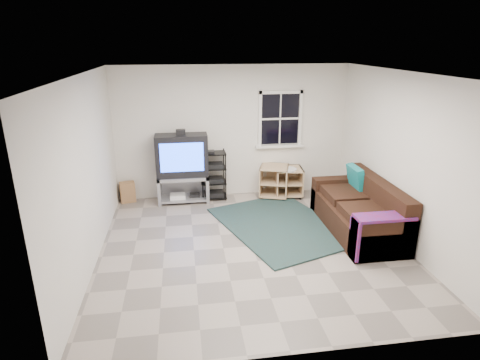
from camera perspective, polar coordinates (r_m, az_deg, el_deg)
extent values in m
plane|color=gray|center=(6.30, 1.74, -9.39)|extent=(4.60, 4.60, 0.00)
plane|color=white|center=(5.55, 2.01, 14.92)|extent=(4.60, 4.60, 0.00)
plane|color=beige|center=(7.99, -1.06, 6.80)|extent=(4.60, 0.00, 4.60)
plane|color=beige|center=(3.71, 8.19, -8.44)|extent=(4.60, 0.00, 4.60)
plane|color=beige|center=(5.85, -20.89, 0.89)|extent=(0.00, 4.60, 4.60)
plane|color=beige|center=(6.59, 21.99, 2.70)|extent=(0.00, 4.60, 4.60)
cube|color=black|center=(8.10, 5.70, 8.69)|extent=(0.80, 0.01, 1.02)
cube|color=silver|center=(8.01, 5.86, 12.32)|extent=(0.88, 0.06, 0.06)
cube|color=silver|center=(8.19, 5.63, 4.85)|extent=(0.98, 0.14, 0.05)
cube|color=silver|center=(7.99, 2.85, 8.61)|extent=(0.06, 0.06, 1.10)
cube|color=silver|center=(8.19, 8.55, 8.68)|extent=(0.06, 0.06, 1.10)
cube|color=silver|center=(8.09, 5.73, 8.67)|extent=(0.78, 0.04, 0.04)
cube|color=gray|center=(7.87, -8.13, 0.46)|extent=(0.98, 0.49, 0.06)
cube|color=gray|center=(7.97, -11.37, -1.34)|extent=(0.06, 0.49, 0.54)
cube|color=gray|center=(7.97, -4.72, -1.02)|extent=(0.06, 0.49, 0.54)
cube|color=gray|center=(8.03, -7.98, -2.53)|extent=(0.87, 0.45, 0.04)
cube|color=gray|center=(8.17, -8.07, -0.64)|extent=(0.98, 0.04, 0.54)
cube|color=silver|center=(7.97, -8.84, -2.28)|extent=(0.29, 0.24, 0.08)
cube|color=black|center=(8.01, -6.45, -2.13)|extent=(0.20, 0.18, 0.06)
cube|color=black|center=(7.75, -8.28, 3.49)|extent=(0.98, 0.41, 0.81)
cube|color=#1E4CFF|center=(7.54, -8.27, 3.18)|extent=(0.81, 0.01, 0.55)
cube|color=black|center=(7.64, -8.44, 6.76)|extent=(0.18, 0.13, 0.10)
cylinder|color=black|center=(7.81, -5.36, 0.28)|extent=(0.02, 0.02, 0.99)
cylinder|color=black|center=(7.84, -2.05, 0.44)|extent=(0.02, 0.02, 0.99)
cylinder|color=black|center=(8.11, -5.49, 1.00)|extent=(0.02, 0.02, 0.99)
cylinder|color=black|center=(8.14, -2.30, 1.15)|extent=(0.02, 0.02, 0.99)
cube|color=black|center=(8.13, -3.73, -2.28)|extent=(0.49, 0.36, 0.02)
cube|color=black|center=(8.11, -3.74, -1.96)|extent=(0.39, 0.29, 0.08)
cube|color=black|center=(8.02, -3.78, -0.29)|extent=(0.49, 0.36, 0.02)
cube|color=black|center=(8.01, -3.78, 0.04)|extent=(0.39, 0.29, 0.08)
cube|color=black|center=(7.93, -3.82, 1.75)|extent=(0.49, 0.36, 0.02)
cube|color=black|center=(7.91, -3.83, 2.09)|extent=(0.39, 0.29, 0.08)
cube|color=black|center=(7.84, -3.87, 3.83)|extent=(0.49, 0.36, 0.02)
cube|color=tan|center=(8.02, 4.92, 1.86)|extent=(0.69, 0.69, 0.02)
cube|color=tan|center=(8.21, 4.81, -1.92)|extent=(0.69, 0.69, 0.02)
cube|color=tan|center=(8.13, 3.03, 0.05)|extent=(0.19, 0.53, 0.59)
cube|color=tan|center=(8.09, 6.71, -0.15)|extent=(0.19, 0.53, 0.59)
cube|color=tan|center=(8.36, 5.03, 0.53)|extent=(0.48, 0.18, 0.59)
cube|color=tan|center=(8.12, 4.86, -0.21)|extent=(0.64, 0.65, 0.02)
cylinder|color=black|center=(8.04, 3.10, -2.65)|extent=(0.05, 0.05, 0.05)
cylinder|color=black|center=(8.41, 6.43, -1.73)|extent=(0.05, 0.05, 0.05)
cube|color=tan|center=(8.12, 6.97, 1.59)|extent=(0.58, 0.58, 0.02)
cube|color=tan|center=(8.28, 6.83, -1.78)|extent=(0.58, 0.58, 0.02)
cube|color=tan|center=(8.16, 5.12, -0.14)|extent=(0.08, 0.54, 0.54)
cube|color=tan|center=(8.24, 8.65, -0.08)|extent=(0.08, 0.54, 0.54)
cube|color=tan|center=(8.43, 6.61, 0.46)|extent=(0.49, 0.07, 0.54)
cube|color=tan|center=(8.20, 6.89, -0.26)|extent=(0.53, 0.56, 0.02)
cylinder|color=black|center=(8.07, 5.57, -2.62)|extent=(0.06, 0.06, 0.06)
cylinder|color=black|center=(8.53, 7.99, -1.50)|extent=(0.06, 0.06, 0.06)
cylinder|color=silver|center=(7.99, 6.71, 1.52)|extent=(0.38, 0.38, 0.03)
cube|color=black|center=(6.96, 16.23, -5.32)|extent=(0.92, 2.05, 0.43)
cube|color=black|center=(6.94, 19.10, -1.81)|extent=(0.25, 2.05, 0.44)
cube|color=black|center=(7.68, 13.60, -1.92)|extent=(0.92, 0.25, 0.63)
cube|color=black|center=(6.20, 19.69, -7.80)|extent=(0.92, 0.25, 0.63)
cube|color=black|center=(6.48, 17.25, -4.57)|extent=(0.61, 0.74, 0.13)
cube|color=black|center=(7.17, 14.53, -2.01)|extent=(0.61, 0.74, 0.13)
cube|color=teal|center=(7.32, 16.15, 0.30)|extent=(0.21, 0.49, 0.43)
cube|color=#0E269B|center=(6.05, 19.87, -4.96)|extent=(0.85, 0.31, 0.04)
cube|color=#0E269B|center=(6.00, 15.95, -8.08)|extent=(0.04, 0.31, 0.59)
cube|color=black|center=(6.98, 5.81, -6.37)|extent=(2.43, 2.83, 0.03)
cube|color=#A06E47|center=(8.18, -15.69, -1.66)|extent=(0.32, 0.25, 0.41)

